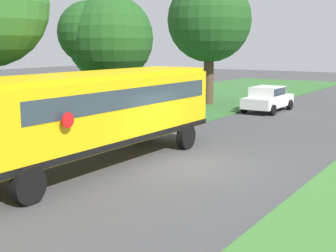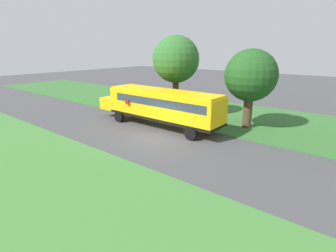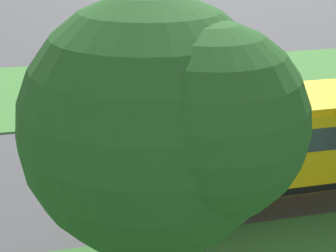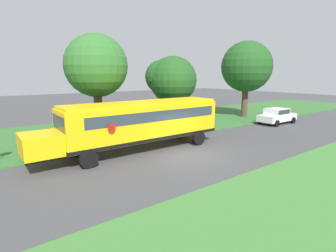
{
  "view_description": "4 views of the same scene",
  "coord_description": "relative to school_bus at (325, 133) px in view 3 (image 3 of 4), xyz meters",
  "views": [
    {
      "loc": [
        7.86,
        -13.39,
        4.07
      ],
      "look_at": [
        -0.56,
        -0.58,
        1.42
      ],
      "focal_mm": 50.0,
      "sensor_mm": 36.0,
      "label": 1
    },
    {
      "loc": [
        13.63,
        12.29,
        6.46
      ],
      "look_at": [
        -0.38,
        0.97,
        1.11
      ],
      "focal_mm": 28.0,
      "sensor_mm": 36.0,
      "label": 2
    },
    {
      "loc": [
        -13.75,
        5.45,
        7.23
      ],
      "look_at": [
        -1.0,
        2.47,
        1.84
      ],
      "focal_mm": 50.0,
      "sensor_mm": 36.0,
      "label": 3
    },
    {
      "loc": [
        11.55,
        -10.17,
        4.85
      ],
      "look_at": [
        -1.59,
        -0.41,
        1.64
      ],
      "focal_mm": 28.0,
      "sensor_mm": 36.0,
      "label": 4
    }
  ],
  "objects": [
    {
      "name": "grass_far_side",
      "position": [
        11.77,
        1.77,
        -1.89
      ],
      "size": [
        10.0,
        80.0,
        0.07
      ],
      "primitive_type": "cube",
      "color": "#3D7533",
      "rests_on": "ground"
    },
    {
      "name": "ground_plane",
      "position": [
        2.77,
        1.77,
        -1.92
      ],
      "size": [
        120.0,
        120.0,
        0.0
      ],
      "primitive_type": "plane",
      "color": "#424244"
    },
    {
      "name": "school_bus",
      "position": [
        0.0,
        0.0,
        0.0
      ],
      "size": [
        2.85,
        12.42,
        3.16
      ],
      "color": "yellow",
      "rests_on": "ground"
    },
    {
      "name": "oak_tree_roadside_mid",
      "position": [
        -4.4,
        5.73,
        2.5
      ],
      "size": [
        4.29,
        4.26,
        6.48
      ],
      "color": "#4C3826",
      "rests_on": "ground"
    }
  ]
}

